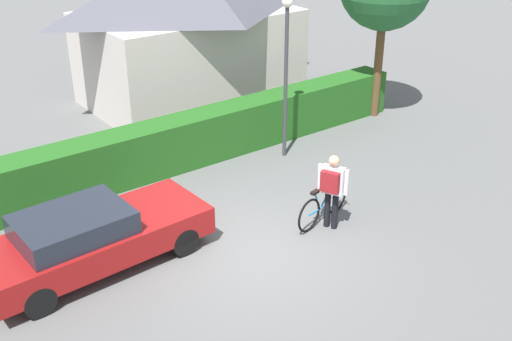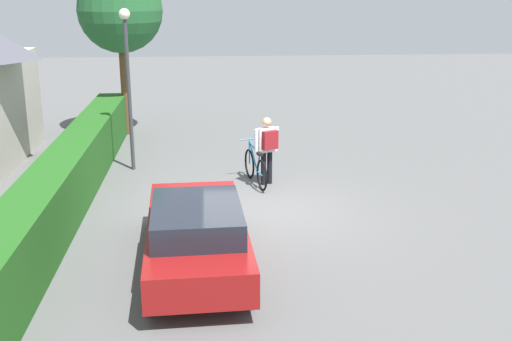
{
  "view_description": "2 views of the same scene",
  "coord_description": "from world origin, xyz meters",
  "views": [
    {
      "loc": [
        -6.23,
        -8.53,
        7.02
      ],
      "look_at": [
        0.75,
        0.78,
        1.27
      ],
      "focal_mm": 43.52,
      "sensor_mm": 36.0,
      "label": 1
    },
    {
      "loc": [
        -12.76,
        1.09,
        4.83
      ],
      "look_at": [
        0.55,
        0.06,
        0.77
      ],
      "focal_mm": 43.56,
      "sensor_mm": 36.0,
      "label": 2
    }
  ],
  "objects": [
    {
      "name": "hedge_row",
      "position": [
        0.0,
        4.25,
        0.65
      ],
      "size": [
        16.1,
        0.9,
        1.29
      ],
      "primitive_type": "cube",
      "color": "#20571A",
      "rests_on": "ground"
    },
    {
      "name": "bicycle",
      "position": [
        1.96,
        -0.04,
        0.41
      ],
      "size": [
        1.77,
        0.59,
        1.04
      ],
      "color": "black",
      "rests_on": "ground"
    },
    {
      "name": "person_rider",
      "position": [
        1.9,
        -0.33,
        1.03
      ],
      "size": [
        0.49,
        0.62,
        1.69
      ],
      "color": "black",
      "rests_on": "ground"
    },
    {
      "name": "ground_plane",
      "position": [
        0.0,
        0.0,
        0.0
      ],
      "size": [
        60.0,
        60.0,
        0.0
      ],
      "primitive_type": "plane",
      "color": "#595959"
    },
    {
      "name": "parked_car_near",
      "position": [
        -2.74,
        1.34,
        0.68
      ],
      "size": [
        4.44,
        1.88,
        1.29
      ],
      "color": "maroon",
      "rests_on": "ground"
    },
    {
      "name": "tree_kerbside",
      "position": [
        7.62,
        3.79,
        3.97
      ],
      "size": [
        2.67,
        2.67,
        5.33
      ],
      "color": "brown",
      "rests_on": "ground"
    },
    {
      "name": "street_lamp",
      "position": [
        3.47,
        3.14,
        2.72
      ],
      "size": [
        0.28,
        0.28,
        4.21
      ],
      "color": "#38383D",
      "rests_on": "ground"
    }
  ]
}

